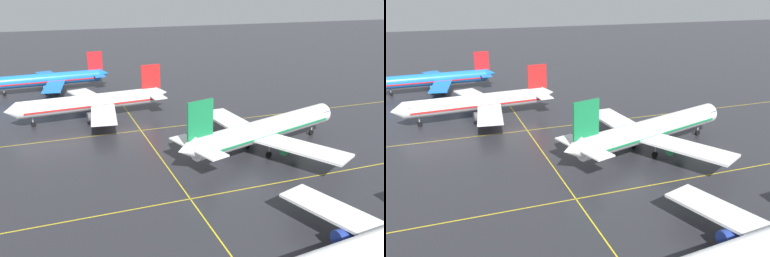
% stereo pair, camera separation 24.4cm
% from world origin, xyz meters
% --- Properties ---
extents(airliner_second_row, '(40.41, 34.49, 12.80)m').
position_xyz_m(airliner_second_row, '(19.72, 42.96, 4.37)').
color(airliner_second_row, white).
rests_on(airliner_second_row, ground).
extents(airliner_third_row, '(38.78, 33.32, 12.05)m').
position_xyz_m(airliner_third_row, '(-8.72, 74.76, 4.11)').
color(airliner_third_row, white).
rests_on(airliner_third_row, ground).
extents(airliner_far_left_stand, '(36.45, 31.40, 11.33)m').
position_xyz_m(airliner_far_left_stand, '(-17.77, 106.35, 3.87)').
color(airliner_far_left_stand, blue).
rests_on(airliner_far_left_stand, ground).
extents(taxiway_markings, '(147.01, 106.72, 0.01)m').
position_xyz_m(taxiway_markings, '(0.00, 30.34, 0.00)').
color(taxiway_markings, yellow).
rests_on(taxiway_markings, ground).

